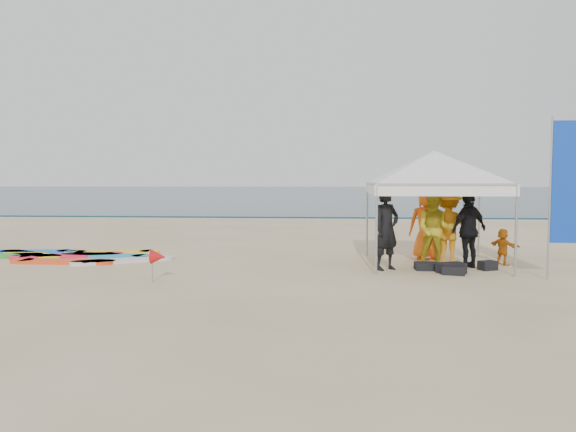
% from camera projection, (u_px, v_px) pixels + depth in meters
% --- Properties ---
extents(ground, '(120.00, 120.00, 0.00)m').
position_uv_depth(ground, '(226.00, 295.00, 9.69)').
color(ground, beige).
rests_on(ground, ground).
extents(ocean, '(160.00, 84.00, 0.08)m').
position_uv_depth(ocean, '(314.00, 193.00, 69.38)').
color(ocean, '#0C2633').
rests_on(ocean, ground).
extents(shoreline_foam, '(160.00, 1.20, 0.01)m').
position_uv_depth(shoreline_foam, '(293.00, 218.00, 27.79)').
color(shoreline_foam, silver).
rests_on(shoreline_foam, ground).
extents(person_black_a, '(0.79, 0.75, 1.81)m').
position_uv_depth(person_black_a, '(387.00, 229.00, 12.30)').
color(person_black_a, black).
rests_on(person_black_a, ground).
extents(person_yellow, '(0.99, 0.86, 1.73)m').
position_uv_depth(person_yellow, '(435.00, 230.00, 12.56)').
color(person_yellow, gold).
rests_on(person_yellow, ground).
extents(person_orange_a, '(1.20, 0.77, 1.77)m').
position_uv_depth(person_orange_a, '(448.00, 227.00, 12.98)').
color(person_orange_a, orange).
rests_on(person_orange_a, ground).
extents(person_black_b, '(1.07, 0.92, 1.73)m').
position_uv_depth(person_black_b, '(469.00, 230.00, 12.55)').
color(person_black_b, black).
rests_on(person_black_b, ground).
extents(person_orange_b, '(0.92, 0.65, 1.77)m').
position_uv_depth(person_orange_b, '(427.00, 224.00, 13.89)').
color(person_orange_b, orange).
rests_on(person_orange_b, ground).
extents(person_seated, '(0.65, 0.79, 0.85)m').
position_uv_depth(person_seated, '(503.00, 247.00, 13.03)').
color(person_seated, '#C46811').
rests_on(person_seated, ground).
extents(canopy_tent, '(4.00, 4.00, 3.02)m').
position_uv_depth(canopy_tent, '(434.00, 151.00, 12.85)').
color(canopy_tent, '#A5A5A8').
rests_on(canopy_tent, ground).
extents(feather_flag, '(0.55, 0.04, 3.24)m').
position_uv_depth(feather_flag, '(563.00, 184.00, 11.01)').
color(feather_flag, '#A5A5A8').
rests_on(feather_flag, ground).
extents(marker_pennant, '(0.28, 0.28, 0.64)m').
position_uv_depth(marker_pennant, '(158.00, 257.00, 10.87)').
color(marker_pennant, '#A5A5A8').
rests_on(marker_pennant, ground).
extents(gear_pile, '(1.81, 1.05, 0.22)m').
position_uv_depth(gear_pile, '(451.00, 268.00, 12.06)').
color(gear_pile, black).
rests_on(gear_pile, ground).
extents(surfboard_spread, '(5.33, 2.53, 0.07)m').
position_uv_depth(surfboard_spread, '(66.00, 256.00, 14.28)').
color(surfboard_spread, '#F61C47').
rests_on(surfboard_spread, ground).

